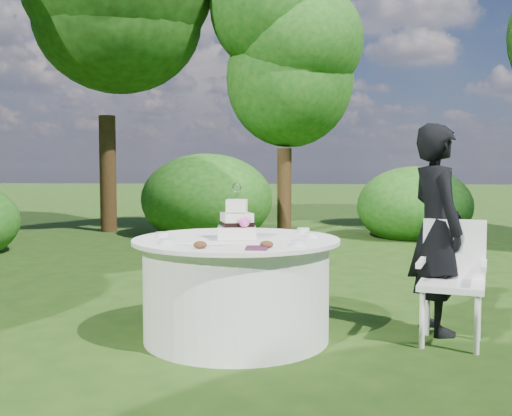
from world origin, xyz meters
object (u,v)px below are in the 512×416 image
(table, at_px, (236,288))
(chair, at_px, (453,272))
(cake, at_px, (237,224))
(guest, at_px, (436,229))
(napkins, at_px, (257,248))

(table, relative_size, chair, 1.72)
(cake, distance_m, chair, 1.65)
(guest, height_order, chair, guest)
(napkins, relative_size, chair, 0.15)
(table, distance_m, cake, 0.50)
(table, xyz_separation_m, cake, (0.01, -0.05, 0.50))
(napkins, bearing_deg, guest, 34.31)
(guest, xyz_separation_m, cake, (-1.54, -0.37, 0.06))
(napkins, xyz_separation_m, chair, (1.41, 0.66, -0.26))
(cake, bearing_deg, table, 103.38)
(guest, distance_m, cake, 1.58)
(guest, distance_m, table, 1.64)
(guest, relative_size, table, 1.05)
(table, relative_size, cake, 3.75)
(table, bearing_deg, napkins, -70.86)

